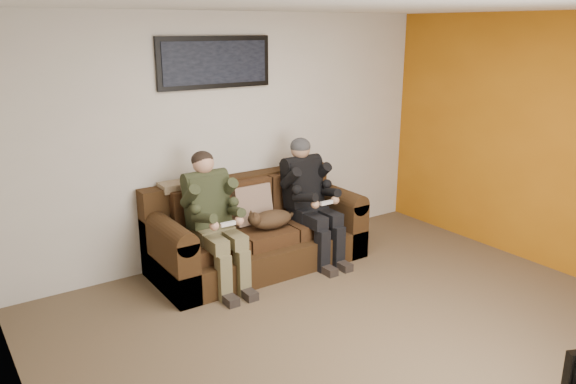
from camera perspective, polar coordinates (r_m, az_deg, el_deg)
floor at (r=4.81m, az=8.50°, el=-14.32°), size 5.00×5.00×0.00m
ceiling at (r=4.14m, az=10.09°, el=18.33°), size 5.00×5.00×0.00m
wall_back at (r=6.08m, az=-5.46°, el=5.52°), size 5.00×0.00×5.00m
wall_left at (r=3.22m, az=-25.47°, el=-6.08°), size 0.00×4.50×4.50m
wall_right at (r=6.25m, az=26.25°, el=4.18°), size 0.00×4.50×4.50m
accent_wall_right at (r=6.24m, az=26.21°, el=4.17°), size 0.00×4.50×4.50m
sofa at (r=5.98m, az=-3.40°, el=-4.15°), size 2.23×0.96×0.91m
throw_pillow at (r=5.92m, az=-3.66°, el=-1.28°), size 0.43×0.20×0.42m
throw_blanket at (r=5.75m, az=-10.72°, el=0.68°), size 0.46×0.22×0.08m
person_left at (r=5.44m, az=-7.65°, el=-2.06°), size 0.51×0.87×1.30m
person_right at (r=6.01m, az=2.15°, el=-0.08°), size 0.51×0.86×1.31m
cat at (r=5.77m, az=-1.84°, el=-2.79°), size 0.66×0.26×0.24m
framed_poster at (r=5.85m, az=-7.42°, el=12.93°), size 1.25×0.05×0.52m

